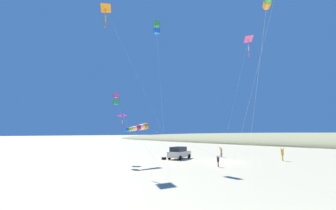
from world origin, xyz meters
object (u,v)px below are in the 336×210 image
kite_delta_blue_topmost (105,9)px  person_child_grey_jacket (221,152)px  kite_delta_checkered_midright (122,116)px  kite_box_green_low_center (116,99)px  kite_delta_long_streamer_left (248,40)px  parked_car (179,153)px  person_adult_flyer (282,154)px  cooler_box (164,158)px  kite_windsock_purple_drifting (139,128)px  kite_box_long_streamer_right (157,28)px  person_child_green_jacket (218,161)px

kite_delta_blue_topmost → person_child_grey_jacket: bearing=168.6°
kite_delta_checkered_midright → kite_box_green_low_center: bearing=27.9°
kite_delta_checkered_midright → kite_delta_long_streamer_left: (-11.95, 12.39, 10.28)m
parked_car → person_adult_flyer: bearing=128.8°
cooler_box → kite_delta_long_streamer_left: size_ratio=0.04×
kite_windsock_purple_drifting → person_adult_flyer: bearing=152.0°
person_adult_flyer → cooler_box: bearing=-47.2°
person_adult_flyer → kite_box_long_streamer_right: kite_box_long_streamer_right is taller
kite_delta_blue_topmost → kite_delta_long_streamer_left: 19.62m
kite_box_green_low_center → cooler_box: bearing=178.9°
person_child_green_jacket → kite_delta_checkered_midright: kite_delta_checkered_midright is taller
kite_delta_checkered_midright → cooler_box: bearing=172.6°
kite_box_long_streamer_right → kite_delta_long_streamer_left: size_ratio=1.15×
person_child_green_jacket → kite_delta_checkered_midright: (6.65, -10.92, 5.57)m
person_child_grey_jacket → kite_delta_blue_topmost: size_ratio=0.08×
cooler_box → person_adult_flyer: size_ratio=0.33×
parked_car → kite_delta_blue_topmost: bearing=-5.7°
parked_car → kite_box_green_low_center: (10.42, -1.08, 7.49)m
person_child_grey_jacket → kite_box_green_low_center: 19.43m
kite_box_green_low_center → kite_delta_long_streamer_left: bearing=138.8°
kite_delta_blue_topmost → cooler_box: bearing=178.2°
person_child_green_jacket → kite_box_long_streamer_right: bearing=-65.3°
kite_delta_checkered_midright → kite_windsock_purple_drifting: kite_delta_checkered_midright is taller
parked_car → kite_delta_long_streamer_left: size_ratio=0.27×
kite_delta_long_streamer_left → person_child_green_jacket: bearing=-15.5°
person_child_green_jacket → person_child_grey_jacket: bearing=-145.8°
kite_delta_checkered_midright → person_child_green_jacket: bearing=121.3°
cooler_box → kite_box_long_streamer_right: size_ratio=0.03×
person_adult_flyer → person_child_green_jacket: (11.73, -2.47, -0.29)m
person_child_green_jacket → kite_box_long_streamer_right: 19.78m
person_adult_flyer → person_child_grey_jacket: size_ratio=1.15×
person_adult_flyer → kite_delta_checkered_midright: size_ratio=0.28×
parked_car → kite_delta_long_streamer_left: bearing=105.2°
kite_delta_long_streamer_left → kite_windsock_purple_drifting: 18.83m
person_child_green_jacket → kite_box_green_low_center: (8.01, -10.20, 7.70)m
parked_car → kite_delta_checkered_midright: bearing=-11.2°
kite_delta_long_streamer_left → kite_delta_checkered_midright: bearing=-46.0°
person_child_green_jacket → kite_windsock_purple_drifting: 10.40m
kite_box_green_low_center → kite_delta_long_streamer_left: 19.48m
kite_windsock_purple_drifting → kite_box_green_low_center: bearing=-62.1°
kite_box_long_streamer_right → kite_delta_long_streamer_left: (-8.74, 8.95, -2.13)m
parked_car → kite_box_green_low_center: 12.88m
parked_car → kite_windsock_purple_drifting: bearing=12.3°
kite_delta_blue_topmost → kite_delta_checkered_midright: 14.43m
kite_delta_checkered_midright → kite_box_long_streamer_right: bearing=133.0°
parked_car → person_adult_flyer: size_ratio=2.48×
kite_delta_blue_topmost → kite_windsock_purple_drifting: kite_delta_blue_topmost is taller
cooler_box → kite_box_long_streamer_right: kite_box_long_streamer_right is taller
kite_delta_blue_topmost → kite_delta_long_streamer_left: (-15.20, 11.82, -3.77)m
kite_delta_blue_topmost → kite_delta_checkered_midright: bearing=-170.2°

